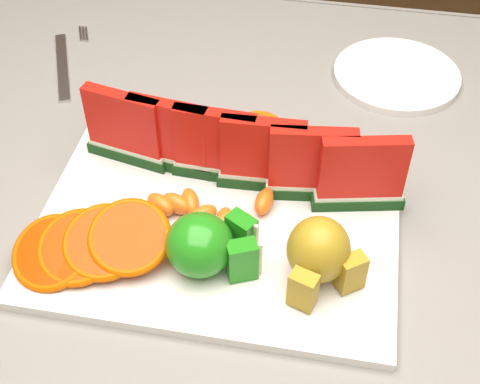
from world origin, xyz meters
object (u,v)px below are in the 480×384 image
(apple_cluster, at_px, (207,245))
(fork, at_px, (65,63))
(side_plate, at_px, (397,75))
(platter, at_px, (218,224))
(pear_cluster, at_px, (320,253))

(apple_cluster, height_order, fork, apple_cluster)
(side_plate, bearing_deg, platter, -120.57)
(platter, height_order, pear_cluster, pear_cluster)
(apple_cluster, xyz_separation_m, fork, (-0.29, 0.34, -0.04))
(apple_cluster, xyz_separation_m, side_plate, (0.19, 0.39, -0.04))
(platter, xyz_separation_m, fork, (-0.29, 0.27, -0.00))
(pear_cluster, xyz_separation_m, side_plate, (0.08, 0.39, -0.05))
(platter, bearing_deg, side_plate, 59.43)
(platter, height_order, apple_cluster, apple_cluster)
(pear_cluster, distance_m, fork, 0.53)
(apple_cluster, bearing_deg, side_plate, 63.98)
(platter, bearing_deg, pear_cluster, -27.18)
(apple_cluster, distance_m, fork, 0.45)
(apple_cluster, xyz_separation_m, pear_cluster, (0.11, 0.00, 0.01))
(pear_cluster, bearing_deg, fork, 140.44)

